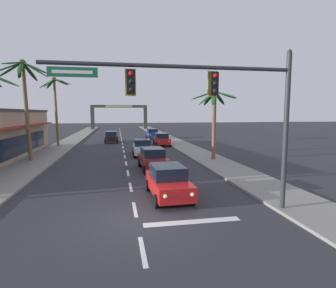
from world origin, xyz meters
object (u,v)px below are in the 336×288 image
object	(u,v)px
palm_right_second	(214,108)
town_gateway_arch	(119,114)
traffic_signal_mast	(218,99)
sedan_fifth_in_queue	(142,147)
sedan_oncoming_far	(111,137)
sedan_parked_nearest_kerb	(162,139)
palm_left_third	(55,96)
palm_left_second	(24,86)
sedan_parked_mid_kerb	(152,134)
sedan_third_in_queue	(153,159)
sedan_lead_at_stop_bar	(168,181)

from	to	relation	value
palm_right_second	town_gateway_arch	size ratio (longest dim) A/B	0.44
traffic_signal_mast	town_gateway_arch	distance (m)	63.64
traffic_signal_mast	sedan_fifth_in_queue	distance (m)	17.77
traffic_signal_mast	sedan_fifth_in_queue	xyz separation A→B (m)	(-1.58, 17.21, -4.10)
traffic_signal_mast	sedan_oncoming_far	bearing A→B (deg)	99.13
sedan_parked_nearest_kerb	palm_left_third	bearing A→B (deg)	174.27
palm_left_third	town_gateway_arch	size ratio (longest dim) A/B	0.60
palm_left_second	sedan_parked_mid_kerb	bearing A→B (deg)	55.86
traffic_signal_mast	sedan_third_in_queue	distance (m)	10.95
sedan_fifth_in_queue	palm_right_second	xyz separation A→B (m)	(6.24, -4.14, 3.95)
sedan_third_in_queue	sedan_parked_nearest_kerb	size ratio (longest dim) A/B	1.01
sedan_lead_at_stop_bar	palm_left_second	size ratio (longest dim) A/B	0.50
sedan_parked_mid_kerb	palm_right_second	xyz separation A→B (m)	(2.77, -22.71, 3.95)
palm_left_third	traffic_signal_mast	bearing A→B (deg)	-66.23
sedan_lead_at_stop_bar	sedan_parked_nearest_kerb	xyz separation A→B (m)	(3.35, 22.54, 0.00)
town_gateway_arch	sedan_third_in_queue	bearing A→B (deg)	-87.88
traffic_signal_mast	sedan_oncoming_far	world-z (taller)	traffic_signal_mast
traffic_signal_mast	sedan_fifth_in_queue	size ratio (longest dim) A/B	2.26
palm_left_second	town_gateway_arch	size ratio (longest dim) A/B	0.61
traffic_signal_mast	town_gateway_arch	size ratio (longest dim) A/B	0.69
traffic_signal_mast	sedan_oncoming_far	distance (m)	31.44
sedan_third_in_queue	sedan_parked_nearest_kerb	xyz separation A→B (m)	(3.21, 15.38, 0.00)
palm_left_second	sedan_lead_at_stop_bar	bearing A→B (deg)	-50.07
traffic_signal_mast	sedan_parked_mid_kerb	xyz separation A→B (m)	(1.89, 35.79, -4.10)
sedan_third_in_queue	sedan_parked_mid_kerb	bearing A→B (deg)	82.70
sedan_lead_at_stop_bar	town_gateway_arch	size ratio (longest dim) A/B	0.30
traffic_signal_mast	palm_right_second	world-z (taller)	traffic_signal_mast
sedan_oncoming_far	sedan_third_in_queue	bearing A→B (deg)	-80.33
palm_right_second	sedan_parked_nearest_kerb	bearing A→B (deg)	103.02
sedan_parked_mid_kerb	palm_left_second	size ratio (longest dim) A/B	0.50
sedan_lead_at_stop_bar	sedan_fifth_in_queue	bearing A→B (deg)	90.10
sedan_third_in_queue	sedan_fifth_in_queue	bearing A→B (deg)	91.36
traffic_signal_mast	town_gateway_arch	bearing A→B (deg)	93.06
sedan_third_in_queue	sedan_oncoming_far	size ratio (longest dim) A/B	1.01
palm_left_second	town_gateway_arch	xyz separation A→B (m)	(8.59, 48.21, -2.54)
traffic_signal_mast	sedan_parked_nearest_kerb	distance (m)	25.83
sedan_parked_nearest_kerb	palm_right_second	world-z (taller)	palm_right_second
traffic_signal_mast	town_gateway_arch	xyz separation A→B (m)	(-3.39, 63.54, -0.74)
sedan_parked_mid_kerb	palm_left_third	size ratio (longest dim) A/B	0.50
sedan_fifth_in_queue	town_gateway_arch	world-z (taller)	town_gateway_arch
sedan_parked_mid_kerb	palm_right_second	size ratio (longest dim) A/B	0.68
sedan_oncoming_far	sedan_parked_mid_kerb	distance (m)	8.47
palm_left_second	town_gateway_arch	bearing A→B (deg)	79.90
palm_left_second	town_gateway_arch	world-z (taller)	palm_left_second
sedan_parked_mid_kerb	town_gateway_arch	distance (m)	28.45
town_gateway_arch	sedan_oncoming_far	bearing A→B (deg)	-92.71
sedan_third_in_queue	sedan_oncoming_far	bearing A→B (deg)	99.67
sedan_lead_at_stop_bar	sedan_parked_mid_kerb	world-z (taller)	same
sedan_lead_at_stop_bar	sedan_oncoming_far	distance (m)	28.09
traffic_signal_mast	palm_left_third	bearing A→B (deg)	113.77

